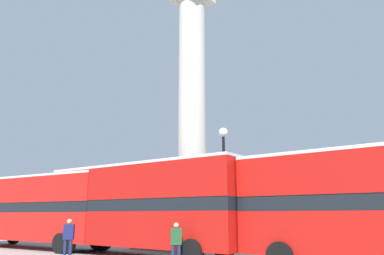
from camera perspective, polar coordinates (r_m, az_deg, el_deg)
ground_plane at (r=23.13m, az=0.00°, el=-17.91°), size 200.00×200.00×0.00m
monument_column at (r=23.40m, az=0.00°, el=-3.16°), size 5.09×5.09×18.26m
bus_a at (r=18.73m, az=-7.71°, el=-11.59°), size 11.13×2.90×4.32m
bus_c at (r=24.79m, az=-22.56°, el=-11.27°), size 11.18×3.66×4.16m
equestrian_statue at (r=31.24m, az=-8.66°, el=-13.05°), size 3.79×3.43×6.30m
street_lamp at (r=19.00m, az=4.92°, el=-7.47°), size 0.47×0.47×6.30m
pedestrian_near_lamp at (r=15.16m, az=-2.44°, el=-17.03°), size 0.43×0.41×1.62m
pedestrian_by_plinth at (r=18.16m, az=-18.30°, el=-15.48°), size 0.48×0.42×1.74m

